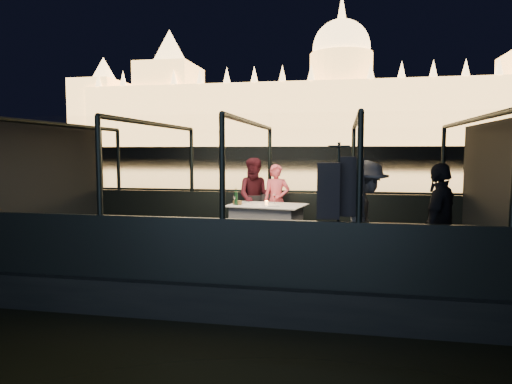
% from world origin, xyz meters
% --- Properties ---
extents(river_water, '(500.00, 500.00, 0.00)m').
position_xyz_m(river_water, '(0.00, 80.00, 0.00)').
color(river_water, black).
rests_on(river_water, ground).
extents(boat_hull, '(8.60, 4.40, 1.00)m').
position_xyz_m(boat_hull, '(0.00, 0.00, 0.00)').
color(boat_hull, black).
rests_on(boat_hull, river_water).
extents(boat_deck, '(8.00, 4.00, 0.04)m').
position_xyz_m(boat_deck, '(0.00, 0.00, 0.48)').
color(boat_deck, black).
rests_on(boat_deck, boat_hull).
extents(gunwale_port, '(8.00, 0.08, 0.90)m').
position_xyz_m(gunwale_port, '(0.00, 2.00, 0.95)').
color(gunwale_port, black).
rests_on(gunwale_port, boat_deck).
extents(gunwale_starboard, '(8.00, 0.08, 0.90)m').
position_xyz_m(gunwale_starboard, '(0.00, -2.00, 0.95)').
color(gunwale_starboard, black).
rests_on(gunwale_starboard, boat_deck).
extents(cabin_glass_port, '(8.00, 0.02, 1.40)m').
position_xyz_m(cabin_glass_port, '(0.00, 2.00, 2.10)').
color(cabin_glass_port, '#99B2B2').
rests_on(cabin_glass_port, gunwale_port).
extents(cabin_glass_starboard, '(8.00, 0.02, 1.40)m').
position_xyz_m(cabin_glass_starboard, '(0.00, -2.00, 2.10)').
color(cabin_glass_starboard, '#99B2B2').
rests_on(cabin_glass_starboard, gunwale_starboard).
extents(cabin_roof_glass, '(8.00, 4.00, 0.02)m').
position_xyz_m(cabin_roof_glass, '(0.00, 0.00, 2.80)').
color(cabin_roof_glass, '#99B2B2').
rests_on(cabin_roof_glass, boat_deck).
extents(end_wall_fore, '(0.02, 4.00, 2.30)m').
position_xyz_m(end_wall_fore, '(-4.00, 0.00, 1.65)').
color(end_wall_fore, black).
rests_on(end_wall_fore, boat_deck).
extents(end_wall_aft, '(0.02, 4.00, 2.30)m').
position_xyz_m(end_wall_aft, '(4.00, 0.00, 1.65)').
color(end_wall_aft, black).
rests_on(end_wall_aft, boat_deck).
extents(canopy_ribs, '(8.00, 4.00, 2.30)m').
position_xyz_m(canopy_ribs, '(0.00, 0.00, 1.65)').
color(canopy_ribs, black).
rests_on(canopy_ribs, boat_deck).
extents(embankment, '(400.00, 140.00, 6.00)m').
position_xyz_m(embankment, '(0.00, 210.00, 1.00)').
color(embankment, '#423D33').
rests_on(embankment, ground).
extents(parliament_building, '(220.00, 32.00, 60.00)m').
position_xyz_m(parliament_building, '(0.00, 175.00, 29.00)').
color(parliament_building, '#F2D18C').
rests_on(parliament_building, embankment).
extents(dining_table_central, '(1.61, 1.29, 0.77)m').
position_xyz_m(dining_table_central, '(0.13, 0.82, 0.89)').
color(dining_table_central, white).
rests_on(dining_table_central, boat_deck).
extents(chair_port_left, '(0.52, 0.52, 0.86)m').
position_xyz_m(chair_port_left, '(-0.20, 1.34, 0.95)').
color(chair_port_left, black).
rests_on(chair_port_left, boat_deck).
extents(chair_port_right, '(0.55, 0.55, 0.89)m').
position_xyz_m(chair_port_right, '(0.10, 1.36, 0.95)').
color(chair_port_right, black).
rests_on(chair_port_right, boat_deck).
extents(coat_stand, '(0.60, 0.51, 1.92)m').
position_xyz_m(coat_stand, '(1.53, -1.75, 1.40)').
color(coat_stand, black).
rests_on(coat_stand, boat_deck).
extents(person_woman_coral, '(0.59, 0.43, 1.54)m').
position_xyz_m(person_woman_coral, '(0.22, 1.54, 1.25)').
color(person_woman_coral, '#F35865').
rests_on(person_woman_coral, boat_deck).
extents(person_man_maroon, '(0.87, 0.72, 1.67)m').
position_xyz_m(person_man_maroon, '(-0.25, 1.64, 1.25)').
color(person_man_maroon, '#43121B').
rests_on(person_man_maroon, boat_deck).
extents(passenger_stripe, '(0.76, 1.16, 1.68)m').
position_xyz_m(passenger_stripe, '(1.90, -1.39, 1.35)').
color(passenger_stripe, silver).
rests_on(passenger_stripe, boat_deck).
extents(passenger_dark, '(0.79, 1.05, 1.66)m').
position_xyz_m(passenger_dark, '(2.88, -1.49, 1.35)').
color(passenger_dark, black).
rests_on(passenger_dark, boat_deck).
extents(wine_bottle, '(0.07, 0.07, 0.32)m').
position_xyz_m(wine_bottle, '(-0.44, 0.66, 1.42)').
color(wine_bottle, '#13341A').
rests_on(wine_bottle, dining_table_central).
extents(bread_basket, '(0.19, 0.19, 0.07)m').
position_xyz_m(bread_basket, '(-0.44, 0.76, 1.31)').
color(bread_basket, brown).
rests_on(bread_basket, dining_table_central).
extents(amber_candle, '(0.07, 0.07, 0.08)m').
position_xyz_m(amber_candle, '(0.13, 0.80, 1.31)').
color(amber_candle, '#F1933C').
rests_on(amber_candle, dining_table_central).
extents(plate_near, '(0.31, 0.31, 0.01)m').
position_xyz_m(plate_near, '(0.29, 0.62, 1.27)').
color(plate_near, silver).
rests_on(plate_near, dining_table_central).
extents(plate_far, '(0.29, 0.29, 0.02)m').
position_xyz_m(plate_far, '(-0.38, 0.99, 1.27)').
color(plate_far, silver).
rests_on(plate_far, dining_table_central).
extents(wine_glass_white, '(0.06, 0.06, 0.17)m').
position_xyz_m(wine_glass_white, '(-0.47, 0.63, 1.36)').
color(wine_glass_white, silver).
rests_on(wine_glass_white, dining_table_central).
extents(wine_glass_red, '(0.08, 0.08, 0.20)m').
position_xyz_m(wine_glass_red, '(0.26, 0.98, 1.36)').
color(wine_glass_red, white).
rests_on(wine_glass_red, dining_table_central).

